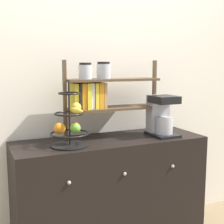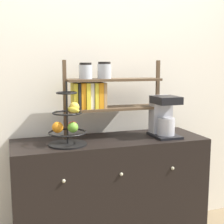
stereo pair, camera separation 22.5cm
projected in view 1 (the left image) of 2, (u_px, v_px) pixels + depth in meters
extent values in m
cube|color=silver|center=(96.00, 75.00, 2.46)|extent=(7.00, 0.05, 2.60)
cube|color=black|center=(110.00, 194.00, 2.34)|extent=(1.40, 0.47, 0.84)
sphere|color=#B2AD8C|center=(69.00, 183.00, 1.93)|extent=(0.02, 0.02, 0.02)
sphere|color=#B2AD8C|center=(125.00, 174.00, 2.08)|extent=(0.02, 0.02, 0.02)
sphere|color=#B2AD8C|center=(173.00, 166.00, 2.24)|extent=(0.02, 0.02, 0.02)
cube|color=black|center=(162.00, 134.00, 2.39)|extent=(0.18, 0.25, 0.02)
cube|color=#B7B7BC|center=(158.00, 113.00, 2.43)|extent=(0.16, 0.10, 0.29)
cylinder|color=#B7B7BC|center=(164.00, 125.00, 2.36)|extent=(0.13, 0.13, 0.13)
cube|color=black|center=(164.00, 99.00, 2.34)|extent=(0.17, 0.20, 0.06)
cylinder|color=black|center=(70.00, 145.00, 2.08)|extent=(0.26, 0.26, 0.01)
cylinder|color=black|center=(69.00, 114.00, 2.05)|extent=(0.01, 0.01, 0.42)
torus|color=black|center=(70.00, 133.00, 2.07)|extent=(0.26, 0.26, 0.01)
torus|color=black|center=(69.00, 114.00, 2.05)|extent=(0.20, 0.20, 0.01)
torus|color=black|center=(69.00, 93.00, 2.03)|extent=(0.14, 0.14, 0.01)
sphere|color=red|center=(75.00, 127.00, 2.09)|extent=(0.07, 0.07, 0.07)
sphere|color=#6BAD33|center=(75.00, 128.00, 2.07)|extent=(0.07, 0.07, 0.07)
sphere|color=orange|center=(60.00, 128.00, 2.05)|extent=(0.08, 0.08, 0.08)
ellipsoid|color=yellow|center=(75.00, 110.00, 2.04)|extent=(0.08, 0.15, 0.04)
sphere|color=gold|center=(76.00, 108.00, 2.08)|extent=(0.07, 0.07, 0.07)
cube|color=brown|center=(65.00, 101.00, 2.17)|extent=(0.02, 0.02, 0.57)
cube|color=brown|center=(154.00, 97.00, 2.47)|extent=(0.02, 0.02, 0.57)
cube|color=brown|center=(112.00, 108.00, 2.33)|extent=(0.70, 0.20, 0.02)
cube|color=brown|center=(112.00, 80.00, 2.30)|extent=(0.70, 0.20, 0.02)
cube|color=yellow|center=(74.00, 96.00, 2.19)|extent=(0.03, 0.14, 0.18)
cube|color=black|center=(78.00, 96.00, 2.20)|extent=(0.02, 0.15, 0.18)
cube|color=orange|center=(81.00, 96.00, 2.21)|extent=(0.03, 0.15, 0.18)
cube|color=yellow|center=(86.00, 96.00, 2.23)|extent=(0.03, 0.16, 0.18)
cube|color=white|center=(90.00, 96.00, 2.24)|extent=(0.03, 0.13, 0.18)
cube|color=yellow|center=(94.00, 95.00, 2.25)|extent=(0.02, 0.14, 0.18)
cube|color=orange|center=(98.00, 95.00, 2.27)|extent=(0.03, 0.14, 0.18)
cube|color=tan|center=(102.00, 95.00, 2.28)|extent=(0.02, 0.14, 0.18)
cylinder|color=silver|center=(85.00, 72.00, 2.20)|extent=(0.10, 0.10, 0.10)
cylinder|color=black|center=(85.00, 64.00, 2.19)|extent=(0.09, 0.09, 0.02)
cylinder|color=#ADB2B7|center=(104.00, 71.00, 2.26)|extent=(0.10, 0.10, 0.11)
cylinder|color=black|center=(104.00, 63.00, 2.25)|extent=(0.09, 0.09, 0.02)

